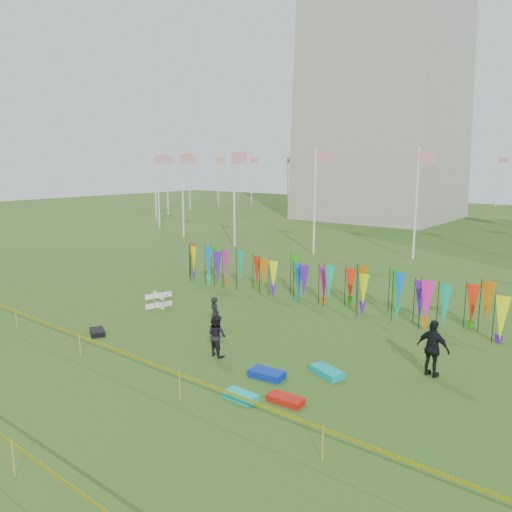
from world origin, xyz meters
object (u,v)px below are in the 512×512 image
Objects in this scene: kite_bag_turquoise at (240,396)px; kite_bag_teal at (327,372)px; person_mid at (217,335)px; kite_bag_red at (286,400)px; kite_bag_black at (97,332)px; person_right at (433,348)px; person_left at (215,315)px; kite_bag_blue at (267,374)px; box_kite at (159,300)px.

kite_bag_teal is (1.12, 3.09, 0.01)m from kite_bag_turquoise.
person_mid is 1.50× the size of kite_bag_turquoise.
person_mid is 4.19m from kite_bag_teal.
kite_bag_turquoise reaches higher than kite_bag_red.
kite_bag_red is 9.43m from kite_bag_black.
person_mid is at bearing 32.88° from person_right.
kite_bag_turquoise is (-3.83, -5.20, -0.85)m from person_right.
kite_bag_red is at bearing 169.04° from person_mid.
kite_bag_turquoise is at bearing 160.31° from person_left.
person_left is 4.86m from kite_bag_black.
person_right reaches higher than kite_bag_blue.
kite_bag_blue is (2.57, -0.37, -0.65)m from person_mid.
person_left reaches higher than kite_bag_teal.
kite_bag_red is (1.17, 0.67, -0.00)m from kite_bag_turquoise.
person_right is 12.95m from kite_bag_black.
box_kite is at bearing 9.10° from person_left.
kite_bag_turquoise is 1.74m from kite_bag_blue.
box_kite is 0.50× the size of person_mid.
kite_bag_black is (-7.94, -1.07, -0.01)m from kite_bag_blue.
kite_bag_black is 0.77× the size of kite_bag_teal.
person_mid is 0.80× the size of person_right.
person_right is at bearing 2.01° from box_kite.
box_kite is at bearing 9.93° from person_right.
box_kite is 0.71× the size of kite_bag_red.
person_left is at bearing 172.35° from kite_bag_teal.
person_right is 1.67× the size of kite_bag_blue.
kite_bag_blue is (-0.32, 1.70, 0.02)m from kite_bag_turquoise.
person_mid is at bearing 14.99° from kite_bag_black.
person_left is at bearing 153.60° from kite_bag_blue.
person_mid reaches higher than kite_bag_blue.
box_kite is 6.92m from person_mid.
kite_bag_red is (-2.66, -4.54, -0.85)m from person_right.
person_right is 1.78× the size of kite_bag_red.
kite_bag_black is (-5.37, -1.44, -0.66)m from person_mid.
kite_bag_turquoise is (2.89, -2.08, -0.66)m from person_mid.
kite_bag_blue is at bearing -136.06° from kite_bag_teal.
kite_bag_red is at bearing 171.17° from person_left.
kite_bag_turquoise is 8.29m from kite_bag_black.
person_mid is 1.43× the size of kite_bag_red.
person_mid is 5.60m from kite_bag_black.
box_kite is 0.67× the size of kite_bag_blue.
kite_bag_red is 2.43m from kite_bag_teal.
kite_bag_blue reaches higher than kite_bag_red.
kite_bag_black is at bearing 175.59° from kite_bag_turquoise.
person_right reaches higher than person_mid.
kite_bag_blue is 1.26× the size of kite_bag_black.
person_left is (4.57, -0.87, 0.37)m from box_kite.
box_kite is 0.84× the size of kite_bag_black.
kite_bag_teal reaches higher than kite_bag_black.
person_mid is 1.30× the size of kite_bag_teal.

